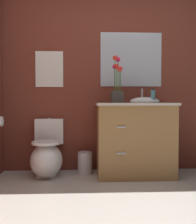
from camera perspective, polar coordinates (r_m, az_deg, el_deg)
wall_back at (r=3.62m, az=6.12°, el=7.73°), size 4.38×0.05×2.50m
toilet at (r=3.36m, az=-10.71°, el=-9.11°), size 0.38×0.59×0.69m
vanity_cabinet at (r=3.32m, az=7.80°, el=-5.52°), size 0.94×0.56×1.07m
flower_vase at (r=3.22m, az=4.05°, el=5.13°), size 0.14×0.14×0.56m
soap_bottle at (r=3.25m, az=11.52°, el=3.28°), size 0.05×0.05×0.17m
trash_bin at (r=3.44m, az=-2.77°, el=-10.64°), size 0.18×0.18×0.27m
wall_poster at (r=3.58m, az=-10.23°, el=8.89°), size 0.35×0.01×0.46m
wall_mirror at (r=3.62m, az=6.98°, el=10.91°), size 0.80×0.01×0.70m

